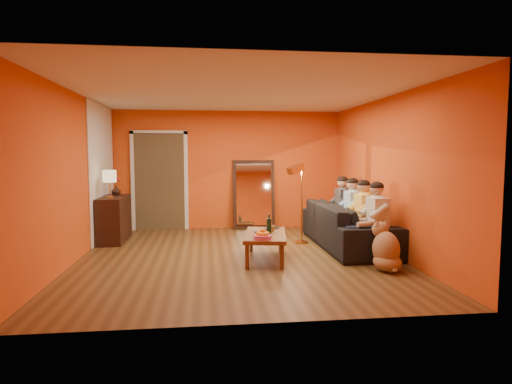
{
  "coord_description": "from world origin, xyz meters",
  "views": [
    {
      "loc": [
        -0.51,
        -6.75,
        1.64
      ],
      "look_at": [
        0.35,
        0.5,
        1.0
      ],
      "focal_mm": 30.0,
      "sensor_mm": 36.0,
      "label": 1
    }
  ],
  "objects": [
    {
      "name": "door_jamb_right",
      "position": [
        -0.93,
        2.71,
        1.05
      ],
      "size": [
        0.08,
        0.06,
        2.2
      ],
      "primitive_type": "cube",
      "color": "white",
      "rests_on": "wall_back"
    },
    {
      "name": "white_accent",
      "position": [
        -2.48,
        1.75,
        1.3
      ],
      "size": [
        0.02,
        1.9,
        2.58
      ],
      "primitive_type": "cube",
      "color": "white",
      "rests_on": "wall_left"
    },
    {
      "name": "person_mid_left",
      "position": [
        2.13,
        0.09,
        0.61
      ],
      "size": [
        0.7,
        0.44,
        1.22
      ],
      "primitive_type": null,
      "color": "#EABE4E",
      "rests_on": "sofa"
    },
    {
      "name": "door_jamb_left",
      "position": [
        -2.07,
        2.71,
        1.05
      ],
      "size": [
        0.08,
        0.06,
        2.2
      ],
      "primitive_type": "cube",
      "color": "white",
      "rests_on": "wall_back"
    },
    {
      "name": "mirror_frame",
      "position": [
        0.55,
        2.63,
        0.76
      ],
      "size": [
        0.92,
        0.27,
        1.51
      ],
      "primitive_type": "cube",
      "rotation": [
        -0.14,
        0.0,
        0.0
      ],
      "color": "black",
      "rests_on": "floor"
    },
    {
      "name": "fruit_bowl",
      "position": [
        0.31,
        -0.71,
        0.5
      ],
      "size": [
        0.26,
        0.26,
        0.16
      ],
      "primitive_type": null,
      "color": "#DB4D87",
      "rests_on": "coffee_table"
    },
    {
      "name": "mirror_glass",
      "position": [
        0.55,
        2.59,
        0.76
      ],
      "size": [
        0.78,
        0.21,
        1.35
      ],
      "primitive_type": "cube",
      "rotation": [
        -0.14,
        0.0,
        0.0
      ],
      "color": "white",
      "rests_on": "mirror_frame"
    },
    {
      "name": "book_upper",
      "position": [
        0.23,
        -0.47,
        0.47
      ],
      "size": [
        0.19,
        0.23,
        0.02
      ],
      "primitive_type": "imported",
      "rotation": [
        0.0,
        0.0,
        0.24
      ],
      "color": "black",
      "rests_on": "book_mid"
    },
    {
      "name": "book_lower",
      "position": [
        0.23,
        -0.46,
        0.43
      ],
      "size": [
        0.19,
        0.24,
        0.02
      ],
      "primitive_type": "imported",
      "rotation": [
        0.0,
        0.0,
        0.13
      ],
      "color": "black",
      "rests_on": "coffee_table"
    },
    {
      "name": "table_lamp",
      "position": [
        -2.24,
        1.25,
        1.1
      ],
      "size": [
        0.24,
        0.24,
        0.51
      ],
      "primitive_type": null,
      "color": "beige",
      "rests_on": "sideboard"
    },
    {
      "name": "sofa",
      "position": [
        2.0,
        0.54,
        0.38
      ],
      "size": [
        2.63,
        1.03,
        0.77
      ],
      "primitive_type": "imported",
      "rotation": [
        0.0,
        0.0,
        1.57
      ],
      "color": "black",
      "rests_on": "floor"
    },
    {
      "name": "door_header",
      "position": [
        -1.5,
        2.71,
        2.12
      ],
      "size": [
        1.22,
        0.06,
        0.08
      ],
      "primitive_type": "cube",
      "color": "white",
      "rests_on": "wall_back"
    },
    {
      "name": "room_shell",
      "position": [
        0.0,
        0.37,
        1.3
      ],
      "size": [
        5.0,
        5.5,
        2.6
      ],
      "color": "brown",
      "rests_on": "ground"
    },
    {
      "name": "wine_bottle",
      "position": [
        0.46,
        -0.31,
        0.58
      ],
      "size": [
        0.07,
        0.07,
        0.31
      ],
      "primitive_type": "cylinder",
      "color": "black",
      "rests_on": "coffee_table"
    },
    {
      "name": "coffee_table",
      "position": [
        0.41,
        -0.26,
        0.21
      ],
      "size": [
        0.81,
        1.3,
        0.42
      ],
      "primitive_type": null,
      "rotation": [
        0.0,
        0.0,
        -0.16
      ],
      "color": "brown",
      "rests_on": "floor"
    },
    {
      "name": "laptop",
      "position": [
        0.59,
        0.09,
        0.43
      ],
      "size": [
        0.4,
        0.38,
        0.03
      ],
      "primitive_type": "imported",
      "rotation": [
        0.0,
        0.0,
        0.66
      ],
      "color": "black",
      "rests_on": "coffee_table"
    },
    {
      "name": "person_mid_right",
      "position": [
        2.13,
        0.64,
        0.61
      ],
      "size": [
        0.7,
        0.44,
        1.22
      ],
      "primitive_type": null,
      "color": "#94BEE5",
      "rests_on": "sofa"
    },
    {
      "name": "flowers",
      "position": [
        -2.24,
        1.8,
        1.18
      ],
      "size": [
        0.17,
        0.17,
        0.42
      ],
      "primitive_type": null,
      "color": "red",
      "rests_on": "vase"
    },
    {
      "name": "vase",
      "position": [
        -2.24,
        1.8,
        0.94
      ],
      "size": [
        0.18,
        0.18,
        0.19
      ],
      "primitive_type": "imported",
      "color": "black",
      "rests_on": "sideboard"
    },
    {
      "name": "tumbler",
      "position": [
        0.53,
        -0.14,
        0.47
      ],
      "size": [
        0.13,
        0.13,
        0.1
      ],
      "primitive_type": "imported",
      "rotation": [
        0.0,
        0.0,
        -0.18
      ],
      "color": "#B27F3F",
      "rests_on": "coffee_table"
    },
    {
      "name": "person_far_left",
      "position": [
        2.13,
        -0.46,
        0.61
      ],
      "size": [
        0.7,
        0.44,
        1.22
      ],
      "primitive_type": null,
      "color": "beige",
      "rests_on": "sofa"
    },
    {
      "name": "person_far_right",
      "position": [
        2.13,
        1.19,
        0.61
      ],
      "size": [
        0.7,
        0.44,
        1.22
      ],
      "primitive_type": null,
      "color": "#37373C",
      "rests_on": "sofa"
    },
    {
      "name": "floor_lamp",
      "position": [
        1.25,
        0.9,
        0.72
      ],
      "size": [
        0.36,
        0.33,
        1.44
      ],
      "primitive_type": null,
      "rotation": [
        0.0,
        0.0,
        0.34
      ],
      "color": "#C9863B",
      "rests_on": "floor"
    },
    {
      "name": "sideboard",
      "position": [
        -2.24,
        1.55,
        0.42
      ],
      "size": [
        0.44,
        1.18,
        0.85
      ],
      "primitive_type": "cube",
      "color": "black",
      "rests_on": "floor"
    },
    {
      "name": "dog",
      "position": [
        2.03,
        -1.04,
        0.35
      ],
      "size": [
        0.47,
        0.65,
        0.71
      ],
      "primitive_type": null,
      "rotation": [
        0.0,
        0.0,
        -0.15
      ],
      "color": "#A5744A",
      "rests_on": "floor"
    },
    {
      "name": "book_mid",
      "position": [
        0.24,
        -0.45,
        0.45
      ],
      "size": [
        0.27,
        0.31,
        0.02
      ],
      "primitive_type": "imported",
      "rotation": [
        0.0,
        0.0,
        -0.39
      ],
      "color": "red",
      "rests_on": "book_lower"
    },
    {
      "name": "doorway_recess",
      "position": [
        -1.5,
        2.83,
        1.05
      ],
      "size": [
        1.06,
        0.3,
        2.1
      ],
      "primitive_type": "cube",
      "color": "#3F2D19",
      "rests_on": "floor"
    }
  ]
}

